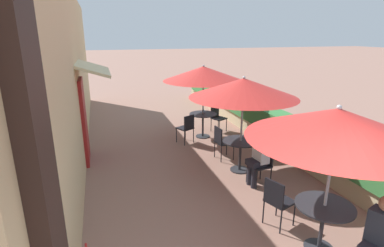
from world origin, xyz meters
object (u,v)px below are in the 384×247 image
cafe_chair_far_right (187,126)px  seated_patron_mid_left (259,155)px  patio_table_mid (240,148)px  cafe_chair_mid_left (263,162)px  cafe_chair_mid_right (222,140)px  coffee_cup_far (203,111)px  patio_table_near (323,216)px  cafe_chair_near_left (277,199)px  patio_table_far (203,119)px  patio_umbrella_mid (243,88)px  cafe_chair_near_right (381,245)px  patio_umbrella_far (203,74)px  cafe_chair_far_left (217,116)px  patio_umbrella_near (337,124)px  seated_patron_near_right (380,237)px

cafe_chair_far_right → seated_patron_mid_left: bearing=-102.4°
patio_table_mid → cafe_chair_mid_left: size_ratio=0.97×
cafe_chair_mid_right → coffee_cup_far: size_ratio=9.67×
patio_table_near → cafe_chair_far_right: size_ratio=0.97×
cafe_chair_near_left → cafe_chair_far_right: same height
patio_table_near → cafe_chair_mid_right: cafe_chair_mid_right is taller
patio_table_far → patio_umbrella_mid: bearing=-89.2°
cafe_chair_near_right → cafe_chair_far_right: size_ratio=1.00×
patio_umbrella_far → cafe_chair_far_left: bearing=32.2°
patio_umbrella_near → patio_table_far: 5.56m
patio_table_near → cafe_chair_mid_right: (-0.11, 3.58, -0.05)m
patio_table_near → cafe_chair_near_right: (0.33, -0.69, -0.05)m
seated_patron_near_right → patio_table_far: bearing=-17.6°
patio_umbrella_mid → cafe_chair_far_left: bearing=78.4°
patio_umbrella_near → cafe_chair_far_left: size_ratio=2.79×
cafe_chair_mid_right → patio_umbrella_far: (0.12, 1.80, 1.47)m
patio_table_mid → coffee_cup_far: size_ratio=9.34×
seated_patron_mid_left → cafe_chair_near_left: bearing=157.1°
patio_table_near → cafe_chair_mid_right: size_ratio=0.97×
patio_umbrella_mid → seated_patron_mid_left: patio_umbrella_mid is taller
seated_patron_near_right → patio_table_mid: bearing=-16.8°
patio_table_near → cafe_chair_far_left: bearing=83.5°
patio_umbrella_near → patio_table_mid: bearing=89.1°
cafe_chair_mid_left → cafe_chair_mid_right: same height
patio_table_near → seated_patron_mid_left: bearing=87.5°
cafe_chair_mid_left → patio_umbrella_far: patio_umbrella_far is taller
cafe_chair_far_right → patio_umbrella_mid: bearing=-98.8°
patio_table_near → seated_patron_near_right: seated_patron_near_right is taller
cafe_chair_far_left → cafe_chair_near_left: bearing=52.6°
patio_table_far → seated_patron_mid_left: bearing=-88.6°
seated_patron_near_right → cafe_chair_mid_right: (-0.33, 4.31, -0.17)m
seated_patron_mid_left → coffee_cup_far: 3.43m
patio_umbrella_mid → cafe_chair_far_left: (0.61, 2.96, -1.47)m
cafe_chair_near_right → cafe_chair_far_right: 5.75m
cafe_chair_near_right → patio_umbrella_mid: 3.83m
cafe_chair_near_right → cafe_chair_mid_left: same height
patio_table_far → cafe_chair_far_right: bearing=-147.8°
cafe_chair_near_left → patio_umbrella_near: bearing=5.7°
patio_table_mid → cafe_chair_far_left: size_ratio=0.97×
patio_table_mid → patio_table_far: 2.55m
patio_table_near → patio_table_mid: same height
seated_patron_near_right → patio_table_mid: seated_patron_near_right is taller
cafe_chair_near_right → seated_patron_near_right: size_ratio=0.70×
cafe_chair_far_right → coffee_cup_far: (0.69, 0.53, 0.28)m
cafe_chair_near_right → coffee_cup_far: cafe_chair_near_right is taller
cafe_chair_mid_left → patio_umbrella_far: size_ratio=0.36×
cafe_chair_mid_right → cafe_chair_far_right: 1.49m
seated_patron_mid_left → coffee_cup_far: seated_patron_mid_left is taller
patio_umbrella_near → seated_patron_near_right: 1.51m
cafe_chair_near_left → cafe_chair_far_left: bearing=149.5°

